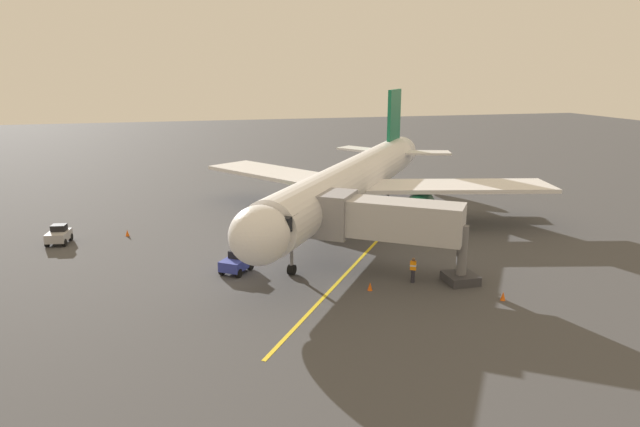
% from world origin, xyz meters
% --- Properties ---
extents(ground_plane, '(220.00, 220.00, 0.00)m').
position_xyz_m(ground_plane, '(0.00, 0.00, 0.00)').
color(ground_plane, '#424244').
extents(apron_lead_in_line, '(23.15, 32.90, 0.01)m').
position_xyz_m(apron_lead_in_line, '(-0.35, 8.47, 0.01)').
color(apron_lead_in_line, yellow).
rests_on(apron_lead_in_line, ground).
extents(airplane, '(31.08, 35.14, 11.50)m').
position_xyz_m(airplane, '(-0.51, 2.24, 4.00)').
color(airplane, white).
rests_on(airplane, ground).
extents(jet_bridge, '(10.44, 8.34, 5.40)m').
position_xyz_m(jet_bridge, '(1.57, 14.56, 3.76)').
color(jet_bridge, '#B7B7BC').
rests_on(jet_bridge, ground).
extents(ground_crew_marshaller, '(0.47, 0.42, 1.71)m').
position_xyz_m(ground_crew_marshaller, '(-0.02, 16.97, 0.89)').
color(ground_crew_marshaller, '#23232D').
rests_on(ground_crew_marshaller, ground).
extents(tug_near_nose, '(2.58, 2.74, 1.50)m').
position_xyz_m(tug_near_nose, '(11.00, 12.11, 0.70)').
color(tug_near_nose, '#2D3899').
rests_on(tug_near_nose, ground).
extents(tug_portside, '(1.85, 2.49, 1.50)m').
position_xyz_m(tug_portside, '(24.13, 1.85, 0.70)').
color(tug_portside, '#9E9EA3').
rests_on(tug_portside, ground).
extents(safety_cone_nose_left, '(0.32, 0.32, 0.55)m').
position_xyz_m(safety_cone_nose_left, '(18.96, 1.02, 0.28)').
color(safety_cone_nose_left, '#F2590F').
rests_on(safety_cone_nose_left, ground).
extents(safety_cone_nose_right, '(0.32, 0.32, 0.55)m').
position_xyz_m(safety_cone_nose_right, '(3.16, 17.57, 0.28)').
color(safety_cone_nose_right, '#F2590F').
rests_on(safety_cone_nose_right, ground).
extents(safety_cone_wing_port, '(0.32, 0.32, 0.55)m').
position_xyz_m(safety_cone_wing_port, '(-4.14, 21.10, 0.28)').
color(safety_cone_wing_port, '#F2590F').
rests_on(safety_cone_wing_port, ground).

